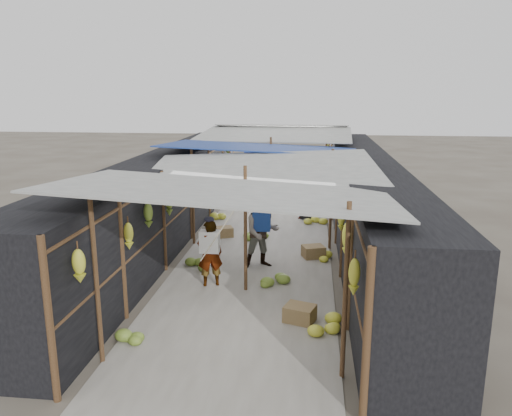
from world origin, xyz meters
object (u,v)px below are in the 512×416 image
at_px(shopper_blue, 262,232).
at_px(vendor_seated, 299,206).
at_px(crate_near, 300,314).
at_px(black_basin, 309,216).
at_px(vendor_elderly, 210,253).

xyz_separation_m(shopper_blue, vendor_seated, (0.74, 4.55, -0.44)).
bearing_deg(shopper_blue, vendor_seated, 61.11).
bearing_deg(vendor_seated, crate_near, -3.33).
bearing_deg(vendor_seated, black_basin, 99.61).
height_order(black_basin, vendor_elderly, vendor_elderly).
distance_m(crate_near, black_basin, 7.39).
distance_m(crate_near, shopper_blue, 3.00).
xyz_separation_m(crate_near, shopper_blue, (-0.96, 2.75, 0.70)).
height_order(crate_near, vendor_elderly, vendor_elderly).
bearing_deg(shopper_blue, black_basin, 57.52).
bearing_deg(vendor_elderly, vendor_seated, -126.38).
bearing_deg(vendor_seated, vendor_elderly, -21.27).
distance_m(vendor_elderly, shopper_blue, 1.59).
relative_size(shopper_blue, vendor_seated, 2.08).
height_order(vendor_elderly, shopper_blue, shopper_blue).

